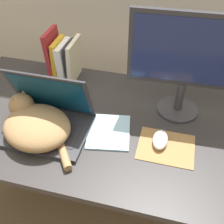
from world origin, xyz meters
The scene contains 8 objects.
desk centered at (0.00, 0.39, 0.68)m, with size 1.45×0.77×0.75m.
laptop centered at (-0.20, 0.29, 0.80)m, with size 0.35×0.27×0.27m.
cat centered at (-0.24, 0.24, 0.81)m, with size 0.38×0.34×0.14m.
external_monitor centered at (0.32, 0.54, 1.02)m, with size 0.48×0.19×0.46m.
mousepad centered at (0.30, 0.30, 0.75)m, with size 0.22×0.18×0.00m.
computer_mouse centered at (0.27, 0.32, 0.77)m, with size 0.06×0.11×0.04m.
book_row centered at (-0.28, 0.67, 0.86)m, with size 0.14×0.16×0.26m.
notepad centered at (0.05, 0.33, 0.75)m, with size 0.21×0.23×0.01m.
Camera 1 is at (0.27, -0.47, 1.61)m, focal length 45.00 mm.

